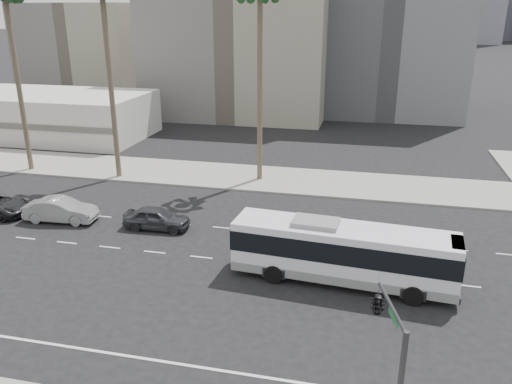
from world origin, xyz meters
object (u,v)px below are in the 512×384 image
(city_bus, at_px, (343,251))
(car_a, at_px, (157,218))
(traffic_signal, at_px, (380,309))
(car_b, at_px, (61,210))

(city_bus, bearing_deg, car_a, 165.48)
(car_a, height_order, traffic_signal, traffic_signal)
(city_bus, bearing_deg, traffic_signal, -75.15)
(car_a, bearing_deg, traffic_signal, -136.85)
(city_bus, xyz_separation_m, car_b, (-19.69, 4.10, -0.97))
(city_bus, distance_m, car_b, 20.13)
(car_b, bearing_deg, traffic_signal, -127.33)
(car_a, distance_m, car_b, 7.06)
(car_a, xyz_separation_m, traffic_signal, (14.37, -14.01, 3.72))
(car_a, xyz_separation_m, car_b, (-7.05, -0.29, 0.06))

